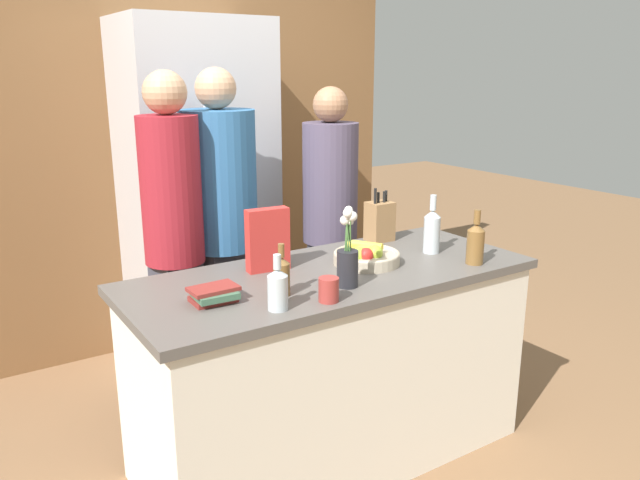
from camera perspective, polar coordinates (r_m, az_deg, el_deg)
name	(u,v)px	position (r m, az deg, el deg)	size (l,w,h in m)	color
ground_plane	(331,453)	(3.11, 0.99, -18.88)	(14.00, 14.00, 0.00)	brown
kitchen_island	(331,366)	(2.88, 1.04, -11.41)	(1.80, 0.75, 0.90)	silver
back_wall_wood	(181,142)	(4.13, -12.56, 8.76)	(3.00, 0.12, 2.60)	brown
refrigerator	(198,196)	(3.82, -11.06, 4.01)	(0.82, 0.62, 2.03)	#B7B7BC
fruit_bowl	(366,256)	(2.80, 4.26, -1.50)	(0.30, 0.30, 0.10)	tan
knife_block	(380,221)	(3.18, 5.47, 1.75)	(0.13, 0.11, 0.28)	olive
flower_vase	(348,259)	(2.49, 2.54, -1.72)	(0.09, 0.09, 0.33)	#232328
cereal_box	(268,240)	(2.69, -4.81, 0.02)	(0.19, 0.08, 0.27)	red
coffee_mug	(329,289)	(2.35, 0.84, -4.53)	(0.11, 0.08, 0.09)	#99332D
book_stack	(214,294)	(2.38, -9.67, -4.92)	(0.18, 0.14, 0.06)	maroon
bottle_oil	(475,243)	(2.87, 14.03, -0.23)	(0.08, 0.08, 0.25)	brown
bottle_vinegar	(278,288)	(2.26, -3.89, -4.41)	(0.08, 0.08, 0.21)	#B2BCC1
bottle_wine	(282,275)	(2.40, -3.53, -3.23)	(0.06, 0.06, 0.21)	brown
bottle_water	(432,230)	(3.00, 10.19, 0.90)	(0.08, 0.08, 0.28)	#B2BCC1
person_at_sink	(174,229)	(3.08, -13.25, 0.96)	(0.29, 0.29, 1.75)	#383842
person_in_blue	(221,221)	(3.27, -9.02, 1.69)	(0.38, 0.38, 1.76)	#383842
person_in_red_tee	(330,217)	(3.54, 0.92, 2.15)	(0.31, 0.31, 1.66)	#383842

